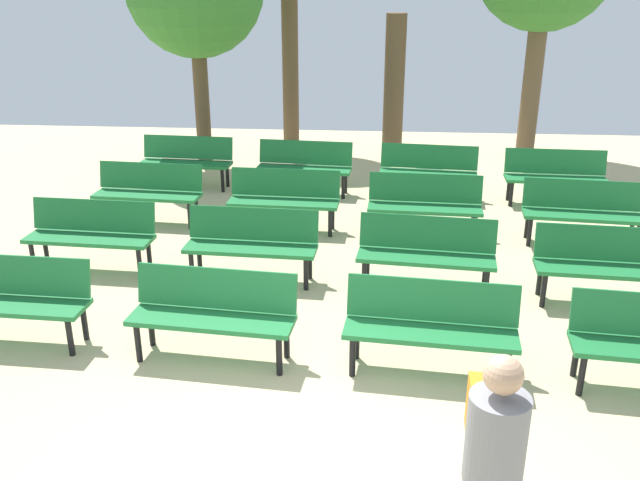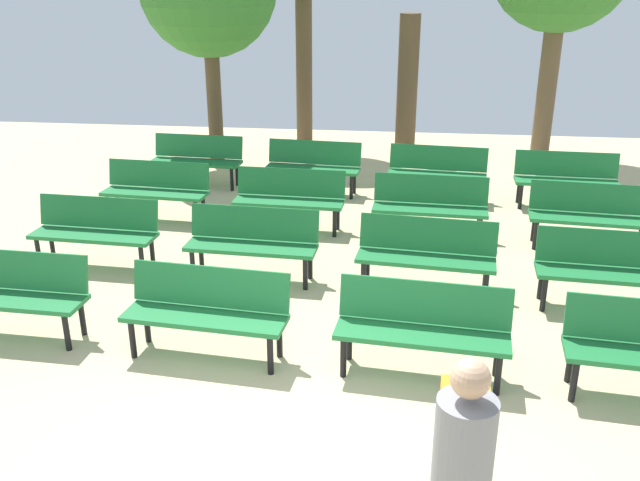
{
  "view_description": "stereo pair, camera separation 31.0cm",
  "coord_description": "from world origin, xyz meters",
  "px_view_note": "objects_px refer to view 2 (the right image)",
  "views": [
    {
      "loc": [
        0.6,
        -4.17,
        3.54
      ],
      "look_at": [
        0.0,
        3.4,
        0.55
      ],
      "focal_mm": 38.31,
      "sensor_mm": 36.0,
      "label": 1
    },
    {
      "loc": [
        0.91,
        -4.14,
        3.54
      ],
      "look_at": [
        0.0,
        3.4,
        0.55
      ],
      "focal_mm": 38.31,
      "sensor_mm": 36.0,
      "label": 2
    }
  ],
  "objects_px": {
    "bench_r1_c0": "(96,228)",
    "bench_r1_c2": "(426,252)",
    "bench_r2_c1": "(290,196)",
    "bench_r3_c2": "(437,170)",
    "bench_r0_c1": "(207,308)",
    "bench_r2_c0": "(156,187)",
    "bench_r0_c0": "(11,290)",
    "bench_r1_c1": "(252,239)",
    "bench_r1_c3": "(611,266)",
    "tree_2": "(407,86)",
    "bench_r0_c2": "(423,324)",
    "bench_r2_c3": "(590,212)",
    "bench_r3_c3": "(566,176)",
    "bench_r2_c2": "(430,203)",
    "bench_r3_c1": "(313,164)",
    "visitor_with_backpack": "(462,466)",
    "bench_r3_c0": "(197,157)"
  },
  "relations": [
    {
      "from": "bench_r1_c0",
      "to": "bench_r1_c2",
      "type": "distance_m",
      "value": 4.18
    },
    {
      "from": "bench_r2_c1",
      "to": "bench_r3_c2",
      "type": "bearing_deg",
      "value": 40.07
    },
    {
      "from": "bench_r0_c1",
      "to": "bench_r2_c0",
      "type": "bearing_deg",
      "value": 121.43
    },
    {
      "from": "bench_r0_c0",
      "to": "bench_r1_c1",
      "type": "relative_size",
      "value": 1.0
    },
    {
      "from": "bench_r1_c0",
      "to": "bench_r3_c2",
      "type": "xyz_separation_m",
      "value": [
        4.43,
        3.31,
        0.0
      ]
    },
    {
      "from": "bench_r1_c3",
      "to": "bench_r2_c1",
      "type": "distance_m",
      "value": 4.47
    },
    {
      "from": "bench_r1_c3",
      "to": "bench_r3_c2",
      "type": "height_order",
      "value": "same"
    },
    {
      "from": "bench_r1_c3",
      "to": "tree_2",
      "type": "relative_size",
      "value": 0.58
    },
    {
      "from": "bench_r1_c0",
      "to": "bench_r2_c1",
      "type": "bearing_deg",
      "value": 39.1
    },
    {
      "from": "bench_r2_c0",
      "to": "bench_r3_c2",
      "type": "relative_size",
      "value": 0.99
    },
    {
      "from": "bench_r1_c3",
      "to": "bench_r0_c2",
      "type": "bearing_deg",
      "value": -138.22
    },
    {
      "from": "bench_r1_c3",
      "to": "bench_r3_c2",
      "type": "relative_size",
      "value": 0.99
    },
    {
      "from": "bench_r2_c3",
      "to": "tree_2",
      "type": "distance_m",
      "value": 5.58
    },
    {
      "from": "bench_r0_c0",
      "to": "bench_r3_c3",
      "type": "height_order",
      "value": "same"
    },
    {
      "from": "bench_r1_c1",
      "to": "bench_r1_c2",
      "type": "xyz_separation_m",
      "value": [
        2.1,
        -0.14,
        0.0
      ]
    },
    {
      "from": "bench_r0_c1",
      "to": "bench_r1_c2",
      "type": "bearing_deg",
      "value": 43.63
    },
    {
      "from": "bench_r0_c1",
      "to": "bench_r3_c3",
      "type": "bearing_deg",
      "value": 54.54
    },
    {
      "from": "bench_r0_c2",
      "to": "bench_r3_c3",
      "type": "xyz_separation_m",
      "value": [
        2.37,
        5.24,
        0.0
      ]
    },
    {
      "from": "bench_r2_c2",
      "to": "bench_r1_c1",
      "type": "bearing_deg",
      "value": -139.7
    },
    {
      "from": "bench_r2_c3",
      "to": "bench_r3_c1",
      "type": "xyz_separation_m",
      "value": [
        -4.06,
        2.04,
        0.0
      ]
    },
    {
      "from": "bench_r2_c2",
      "to": "visitor_with_backpack",
      "type": "bearing_deg",
      "value": -87.37
    },
    {
      "from": "bench_r1_c0",
      "to": "bench_r3_c1",
      "type": "xyz_separation_m",
      "value": [
        2.35,
        3.43,
        0.0
      ]
    },
    {
      "from": "bench_r0_c1",
      "to": "bench_r3_c3",
      "type": "distance_m",
      "value": 6.8
    },
    {
      "from": "bench_r2_c2",
      "to": "bench_r3_c2",
      "type": "relative_size",
      "value": 0.99
    },
    {
      "from": "bench_r3_c0",
      "to": "bench_r3_c1",
      "type": "xyz_separation_m",
      "value": [
        2.1,
        -0.2,
        0.0
      ]
    },
    {
      "from": "bench_r3_c2",
      "to": "tree_2",
      "type": "distance_m",
      "value": 3.16
    },
    {
      "from": "bench_r1_c2",
      "to": "bench_r1_c1",
      "type": "bearing_deg",
      "value": -178.17
    },
    {
      "from": "bench_r2_c0",
      "to": "bench_r0_c2",
      "type": "bearing_deg",
      "value": -40.6
    },
    {
      "from": "bench_r0_c1",
      "to": "bench_r0_c2",
      "type": "bearing_deg",
      "value": 2.84
    },
    {
      "from": "bench_r0_c1",
      "to": "bench_r1_c1",
      "type": "relative_size",
      "value": 1.01
    },
    {
      "from": "bench_r2_c1",
      "to": "tree_2",
      "type": "height_order",
      "value": "tree_2"
    },
    {
      "from": "bench_r1_c1",
      "to": "tree_2",
      "type": "xyz_separation_m",
      "value": [
        1.82,
        6.44,
        0.9
      ]
    },
    {
      "from": "bench_r2_c0",
      "to": "bench_r3_c3",
      "type": "height_order",
      "value": "same"
    },
    {
      "from": "bench_r1_c0",
      "to": "bench_r2_c3",
      "type": "bearing_deg",
      "value": 15.33
    },
    {
      "from": "bench_r3_c0",
      "to": "tree_2",
      "type": "relative_size",
      "value": 0.58
    },
    {
      "from": "bench_r3_c1",
      "to": "bench_r3_c3",
      "type": "distance_m",
      "value": 4.12
    },
    {
      "from": "bench_r1_c1",
      "to": "bench_r3_c2",
      "type": "relative_size",
      "value": 0.99
    },
    {
      "from": "bench_r1_c3",
      "to": "bench_r2_c2",
      "type": "relative_size",
      "value": 1.01
    },
    {
      "from": "bench_r2_c0",
      "to": "bench_r3_c1",
      "type": "xyz_separation_m",
      "value": [
        2.19,
        1.63,
        0.0
      ]
    },
    {
      "from": "bench_r1_c2",
      "to": "tree_2",
      "type": "height_order",
      "value": "tree_2"
    },
    {
      "from": "bench_r0_c2",
      "to": "bench_r1_c1",
      "type": "bearing_deg",
      "value": 141.72
    },
    {
      "from": "visitor_with_backpack",
      "to": "bench_r3_c0",
      "type": "bearing_deg",
      "value": -61.31
    },
    {
      "from": "bench_r0_c2",
      "to": "bench_r2_c0",
      "type": "distance_m",
      "value": 5.52
    },
    {
      "from": "bench_r3_c1",
      "to": "tree_2",
      "type": "relative_size",
      "value": 0.58
    },
    {
      "from": "bench_r2_c2",
      "to": "visitor_with_backpack",
      "type": "relative_size",
      "value": 0.98
    },
    {
      "from": "bench_r1_c1",
      "to": "bench_r3_c3",
      "type": "height_order",
      "value": "same"
    },
    {
      "from": "bench_r0_c2",
      "to": "bench_r3_c0",
      "type": "height_order",
      "value": "same"
    },
    {
      "from": "bench_r0_c1",
      "to": "bench_r3_c0",
      "type": "relative_size",
      "value": 1.01
    },
    {
      "from": "bench_r1_c3",
      "to": "visitor_with_backpack",
      "type": "height_order",
      "value": "visitor_with_backpack"
    },
    {
      "from": "bench_r1_c0",
      "to": "bench_r3_c2",
      "type": "height_order",
      "value": "same"
    }
  ]
}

